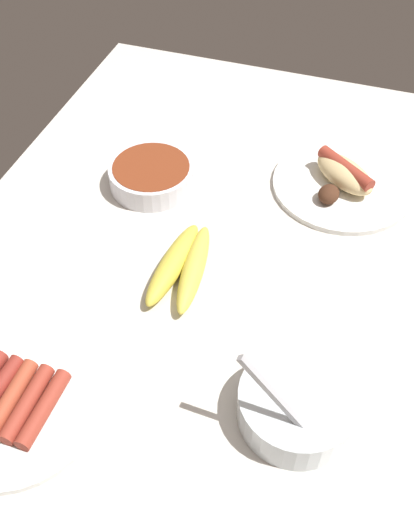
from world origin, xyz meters
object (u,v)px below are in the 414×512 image
object	(u,v)px
plate_hotdog_assembled	(343,181)
bowl_coleslaw	(297,404)
banana_bunch	(183,266)
plate_sausages	(13,402)
bowl_chili	(152,175)

from	to	relation	value
plate_hotdog_assembled	bowl_coleslaw	bearing A→B (deg)	2.45
bowl_coleslaw	banana_bunch	xyz separation A→B (cm)	(-18.52, -22.15, -1.10)
plate_sausages	plate_hotdog_assembled	bearing A→B (deg)	149.66
bowl_chili	plate_hotdog_assembled	distance (cm)	34.16
bowl_chili	plate_hotdog_assembled	size ratio (longest dim) A/B	0.61
bowl_chili	plate_hotdog_assembled	bearing A→B (deg)	106.75
bowl_coleslaw	banana_bunch	world-z (taller)	bowl_coleslaw
plate_sausages	banana_bunch	bearing A→B (deg)	155.42
bowl_chili	bowl_coleslaw	distance (cm)	50.59
bowl_coleslaw	banana_bunch	bearing A→B (deg)	-129.89
bowl_chili	banana_bunch	world-z (taller)	bowl_chili
plate_hotdog_assembled	bowl_chili	bearing A→B (deg)	-73.25
bowl_chili	bowl_coleslaw	xyz separation A→B (cm)	(36.81, 34.70, 0.50)
plate_hotdog_assembled	banana_bunch	distance (cm)	34.61
plate_hotdog_assembled	banana_bunch	size ratio (longest dim) A/B	1.35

